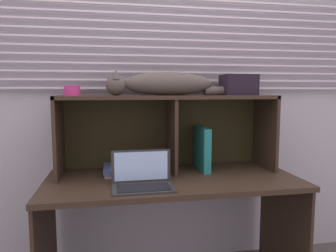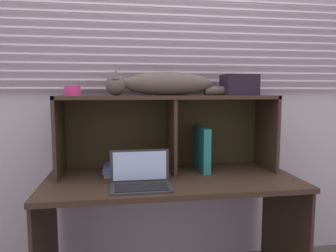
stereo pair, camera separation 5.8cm
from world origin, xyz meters
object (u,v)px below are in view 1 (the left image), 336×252
cat (164,84)px  storage_box (238,85)px  laptop (142,180)px  binder_upright (202,149)px  book_stack (116,170)px  small_basket (72,91)px

cat → storage_box: 0.49m
laptop → binder_upright: 0.53m
book_stack → laptop: bearing=-66.3°
laptop → small_basket: small_basket is taller
cat → book_stack: 0.62m
binder_upright → small_basket: size_ratio=2.99×
small_basket → storage_box: storage_box is taller
laptop → binder_upright: binder_upright is taller
laptop → binder_upright: (0.42, 0.31, 0.10)m
cat → book_stack: bearing=-179.5°
book_stack → storage_box: storage_box is taller
book_stack → small_basket: small_basket is taller
cat → storage_box: bearing=0.0°
book_stack → small_basket: bearing=179.4°
cat → book_stack: size_ratio=4.10×
cat → laptop: bearing=-119.2°
cat → binder_upright: bearing=0.0°
binder_upright → storage_box: 0.48m
binder_upright → storage_box: bearing=0.0°
storage_box → book_stack: bearing=-179.8°
book_stack → storage_box: 0.96m
storage_box → binder_upright: bearing=180.0°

